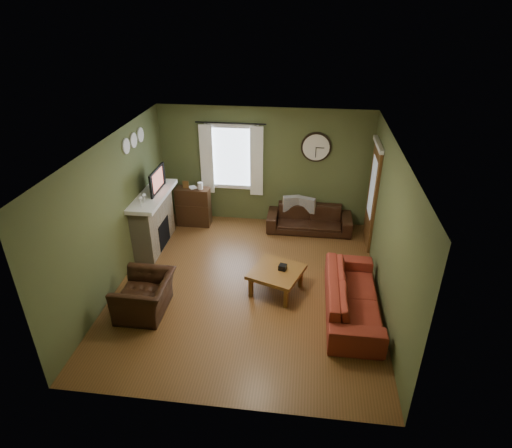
# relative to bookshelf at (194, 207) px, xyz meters

# --- Properties ---
(floor) EXTENTS (4.60, 5.20, 0.00)m
(floor) POSITION_rel_bookshelf_xyz_m (1.53, -2.17, -0.44)
(floor) COLOR brown
(floor) RESTS_ON ground
(ceiling) EXTENTS (4.60, 5.20, 0.00)m
(ceiling) POSITION_rel_bookshelf_xyz_m (1.53, -2.17, 2.16)
(ceiling) COLOR white
(ceiling) RESTS_ON ground
(wall_left) EXTENTS (0.00, 5.20, 2.60)m
(wall_left) POSITION_rel_bookshelf_xyz_m (-0.77, -2.17, 0.86)
(wall_left) COLOR #4A542C
(wall_left) RESTS_ON ground
(wall_right) EXTENTS (0.00, 5.20, 2.60)m
(wall_right) POSITION_rel_bookshelf_xyz_m (3.83, -2.17, 0.86)
(wall_right) COLOR #4A542C
(wall_right) RESTS_ON ground
(wall_back) EXTENTS (4.60, 0.00, 2.60)m
(wall_back) POSITION_rel_bookshelf_xyz_m (1.53, 0.43, 0.86)
(wall_back) COLOR #4A542C
(wall_back) RESTS_ON ground
(wall_front) EXTENTS (4.60, 0.00, 2.60)m
(wall_front) POSITION_rel_bookshelf_xyz_m (1.53, -4.77, 0.86)
(wall_front) COLOR #4A542C
(wall_front) RESTS_ON ground
(fireplace) EXTENTS (0.40, 1.40, 1.10)m
(fireplace) POSITION_rel_bookshelf_xyz_m (-0.57, -1.02, 0.11)
(fireplace) COLOR #9B8465
(fireplace) RESTS_ON floor
(firebox) EXTENTS (0.04, 0.60, 0.55)m
(firebox) POSITION_rel_bookshelf_xyz_m (-0.38, -1.02, -0.14)
(firebox) COLOR black
(firebox) RESTS_ON fireplace
(mantel) EXTENTS (0.58, 1.60, 0.08)m
(mantel) POSITION_rel_bookshelf_xyz_m (-0.54, -1.02, 0.70)
(mantel) COLOR white
(mantel) RESTS_ON fireplace
(tv) EXTENTS (0.08, 0.60, 0.35)m
(tv) POSITION_rel_bookshelf_xyz_m (-0.52, -0.87, 0.91)
(tv) COLOR black
(tv) RESTS_ON mantel
(tv_screen) EXTENTS (0.02, 0.62, 0.36)m
(tv_screen) POSITION_rel_bookshelf_xyz_m (-0.44, -0.87, 0.97)
(tv_screen) COLOR #994C3F
(tv_screen) RESTS_ON mantel
(medallion_left) EXTENTS (0.28, 0.28, 0.03)m
(medallion_left) POSITION_rel_bookshelf_xyz_m (-0.75, -1.37, 1.81)
(medallion_left) COLOR white
(medallion_left) RESTS_ON wall_left
(medallion_mid) EXTENTS (0.28, 0.28, 0.03)m
(medallion_mid) POSITION_rel_bookshelf_xyz_m (-0.75, -1.02, 1.81)
(medallion_mid) COLOR white
(medallion_mid) RESTS_ON wall_left
(medallion_right) EXTENTS (0.28, 0.28, 0.03)m
(medallion_right) POSITION_rel_bookshelf_xyz_m (-0.75, -0.67, 1.81)
(medallion_right) COLOR white
(medallion_right) RESTS_ON wall_left
(window_pane) EXTENTS (1.00, 0.02, 1.30)m
(window_pane) POSITION_rel_bookshelf_xyz_m (0.83, 0.41, 1.06)
(window_pane) COLOR silver
(window_pane) RESTS_ON wall_back
(curtain_rod) EXTENTS (0.03, 0.03, 1.50)m
(curtain_rod) POSITION_rel_bookshelf_xyz_m (0.83, 0.31, 1.83)
(curtain_rod) COLOR black
(curtain_rod) RESTS_ON wall_back
(curtain_left) EXTENTS (0.28, 0.04, 1.55)m
(curtain_left) POSITION_rel_bookshelf_xyz_m (0.28, 0.31, 1.01)
(curtain_left) COLOR white
(curtain_left) RESTS_ON wall_back
(curtain_right) EXTENTS (0.28, 0.04, 1.55)m
(curtain_right) POSITION_rel_bookshelf_xyz_m (1.38, 0.31, 1.01)
(curtain_right) COLOR white
(curtain_right) RESTS_ON wall_back
(wall_clock) EXTENTS (0.64, 0.06, 0.64)m
(wall_clock) POSITION_rel_bookshelf_xyz_m (2.63, 0.38, 1.36)
(wall_clock) COLOR white
(wall_clock) RESTS_ON wall_back
(door) EXTENTS (0.05, 0.90, 2.10)m
(door) POSITION_rel_bookshelf_xyz_m (3.80, -0.32, 0.61)
(door) COLOR brown
(door) RESTS_ON floor
(bookshelf) EXTENTS (0.75, 0.32, 0.89)m
(bookshelf) POSITION_rel_bookshelf_xyz_m (0.00, 0.00, 0.00)
(bookshelf) COLOR black
(bookshelf) RESTS_ON floor
(book) EXTENTS (0.24, 0.25, 0.02)m
(book) POSITION_rel_bookshelf_xyz_m (-0.05, -0.02, 0.52)
(book) COLOR brown
(book) RESTS_ON bookshelf
(sofa_brown) EXTENTS (1.84, 0.72, 0.54)m
(sofa_brown) POSITION_rel_bookshelf_xyz_m (2.58, 0.06, -0.17)
(sofa_brown) COLOR black
(sofa_brown) RESTS_ON floor
(pillow_left) EXTENTS (0.39, 0.21, 0.37)m
(pillow_left) POSITION_rel_bookshelf_xyz_m (2.17, 0.22, 0.11)
(pillow_left) COLOR gray
(pillow_left) RESTS_ON sofa_brown
(pillow_right) EXTENTS (0.38, 0.22, 0.36)m
(pillow_right) POSITION_rel_bookshelf_xyz_m (2.52, 0.19, 0.11)
(pillow_right) COLOR gray
(pillow_right) RESTS_ON sofa_brown
(sofa_red) EXTENTS (0.83, 2.13, 0.62)m
(sofa_red) POSITION_rel_bookshelf_xyz_m (3.33, -2.66, -0.13)
(sofa_red) COLOR maroon
(sofa_red) RESTS_ON floor
(armchair) EXTENTS (0.84, 0.96, 0.62)m
(armchair) POSITION_rel_bookshelf_xyz_m (-0.02, -3.07, -0.13)
(armchair) COLOR black
(armchair) RESTS_ON floor
(coffee_table) EXTENTS (1.05, 1.05, 0.44)m
(coffee_table) POSITION_rel_bookshelf_xyz_m (2.05, -2.26, -0.22)
(coffee_table) COLOR brown
(coffee_table) RESTS_ON floor
(tissue_box) EXTENTS (0.15, 0.15, 0.10)m
(tissue_box) POSITION_rel_bookshelf_xyz_m (2.15, -2.23, -0.04)
(tissue_box) COLOR black
(tissue_box) RESTS_ON coffee_table
(wine_glass_a) EXTENTS (0.07, 0.07, 0.20)m
(wine_glass_a) POSITION_rel_bookshelf_xyz_m (-0.52, -1.60, 0.84)
(wine_glass_a) COLOR white
(wine_glass_a) RESTS_ON mantel
(wine_glass_b) EXTENTS (0.07, 0.07, 0.19)m
(wine_glass_b) POSITION_rel_bookshelf_xyz_m (-0.52, -1.43, 0.83)
(wine_glass_b) COLOR white
(wine_glass_b) RESTS_ON mantel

